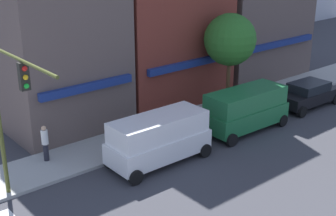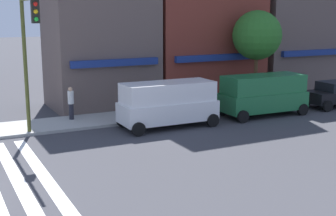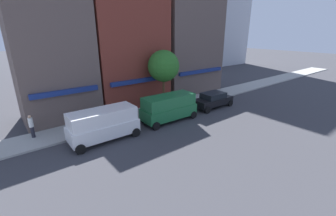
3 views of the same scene
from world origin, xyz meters
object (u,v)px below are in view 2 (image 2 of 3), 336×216
at_px(pedestrian_white_shirt, 71,103).
at_px(van_green, 263,93).
at_px(traffic_signal, 29,42).
at_px(street_tree, 257,35).
at_px(van_white, 168,103).

bearing_deg(pedestrian_white_shirt, van_green, -72.71).
distance_m(traffic_signal, pedestrian_white_shirt, 5.19).
bearing_deg(street_tree, van_white, -159.89).
relative_size(traffic_signal, van_white, 1.31).
height_order(traffic_signal, van_green, traffic_signal).
bearing_deg(van_green, van_white, -178.68).
bearing_deg(van_green, street_tree, 62.33).
bearing_deg(pedestrian_white_shirt, traffic_signal, 174.31).
bearing_deg(traffic_signal, pedestrian_white_shirt, 48.96).
bearing_deg(street_tree, van_green, -118.99).
bearing_deg(pedestrian_white_shirt, van_white, -93.46).
height_order(van_green, street_tree, street_tree).
xyz_separation_m(pedestrian_white_shirt, street_tree, (11.81, -0.54, 3.33)).
relative_size(van_white, street_tree, 0.86).
distance_m(van_green, street_tree, 4.47).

